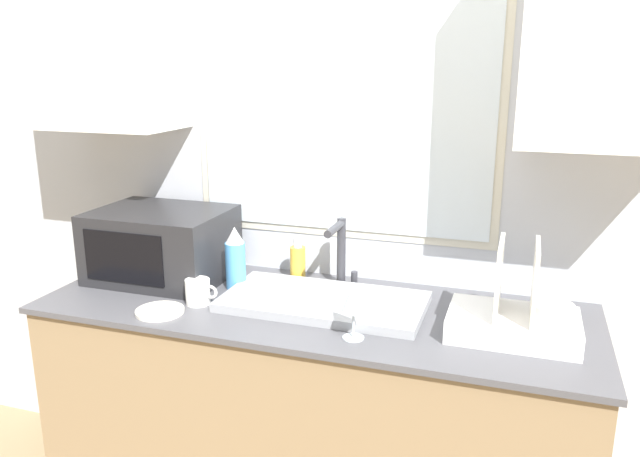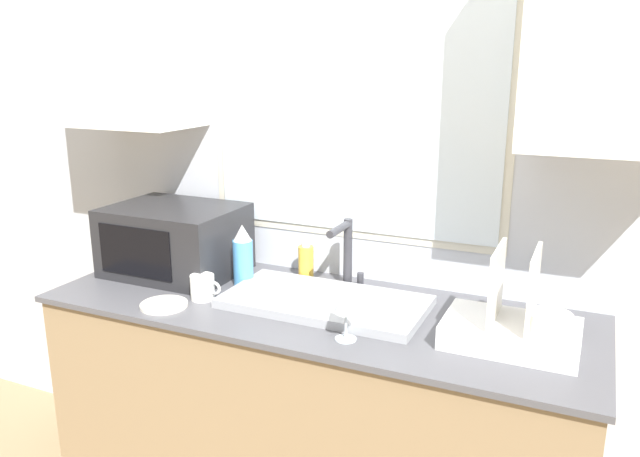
{
  "view_description": "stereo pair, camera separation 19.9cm",
  "coord_description": "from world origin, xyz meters",
  "px_view_note": "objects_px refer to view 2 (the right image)",
  "views": [
    {
      "loc": [
        0.64,
        -1.53,
        1.7
      ],
      "look_at": [
        0.04,
        0.29,
        1.18
      ],
      "focal_mm": 35.0,
      "sensor_mm": 36.0,
      "label": 1
    },
    {
      "loc": [
        0.83,
        -1.46,
        1.7
      ],
      "look_at": [
        0.04,
        0.29,
        1.18
      ],
      "focal_mm": 35.0,
      "sensor_mm": 36.0,
      "label": 2
    }
  ],
  "objects_px": {
    "faucet": "(346,249)",
    "dish_rack": "(515,326)",
    "wine_glass": "(346,300)",
    "mug_near_sink": "(203,287)",
    "soap_bottle": "(306,262)",
    "spray_bottle": "(243,256)",
    "microwave": "(175,240)"
  },
  "relations": [
    {
      "from": "microwave",
      "to": "wine_glass",
      "type": "relative_size",
      "value": 2.75
    },
    {
      "from": "microwave",
      "to": "spray_bottle",
      "type": "height_order",
      "value": "microwave"
    },
    {
      "from": "spray_bottle",
      "to": "soap_bottle",
      "type": "height_order",
      "value": "spray_bottle"
    },
    {
      "from": "dish_rack",
      "to": "spray_bottle",
      "type": "xyz_separation_m",
      "value": [
        -0.98,
        0.12,
        0.05
      ]
    },
    {
      "from": "soap_bottle",
      "to": "mug_near_sink",
      "type": "bearing_deg",
      "value": -126.34
    },
    {
      "from": "dish_rack",
      "to": "soap_bottle",
      "type": "bearing_deg",
      "value": 161.85
    },
    {
      "from": "mug_near_sink",
      "to": "microwave",
      "type": "bearing_deg",
      "value": 142.92
    },
    {
      "from": "wine_glass",
      "to": "dish_rack",
      "type": "bearing_deg",
      "value": 19.5
    },
    {
      "from": "wine_glass",
      "to": "faucet",
      "type": "bearing_deg",
      "value": 111.95
    },
    {
      "from": "dish_rack",
      "to": "spray_bottle",
      "type": "distance_m",
      "value": 0.98
    },
    {
      "from": "mug_near_sink",
      "to": "wine_glass",
      "type": "bearing_deg",
      "value": -9.66
    },
    {
      "from": "microwave",
      "to": "mug_near_sink",
      "type": "relative_size",
      "value": 4.23
    },
    {
      "from": "microwave",
      "to": "dish_rack",
      "type": "distance_m",
      "value": 1.3
    },
    {
      "from": "dish_rack",
      "to": "soap_bottle",
      "type": "height_order",
      "value": "dish_rack"
    },
    {
      "from": "dish_rack",
      "to": "faucet",
      "type": "bearing_deg",
      "value": 159.46
    },
    {
      "from": "faucet",
      "to": "spray_bottle",
      "type": "height_order",
      "value": "faucet"
    },
    {
      "from": "dish_rack",
      "to": "wine_glass",
      "type": "height_order",
      "value": "dish_rack"
    },
    {
      "from": "spray_bottle",
      "to": "mug_near_sink",
      "type": "distance_m",
      "value": 0.2
    },
    {
      "from": "soap_bottle",
      "to": "mug_near_sink",
      "type": "relative_size",
      "value": 1.43
    },
    {
      "from": "faucet",
      "to": "dish_rack",
      "type": "relative_size",
      "value": 0.67
    },
    {
      "from": "wine_glass",
      "to": "microwave",
      "type": "bearing_deg",
      "value": 160.58
    },
    {
      "from": "dish_rack",
      "to": "soap_bottle",
      "type": "xyz_separation_m",
      "value": [
        -0.79,
        0.26,
        0.01
      ]
    },
    {
      "from": "mug_near_sink",
      "to": "soap_bottle",
      "type": "bearing_deg",
      "value": 53.66
    },
    {
      "from": "microwave",
      "to": "mug_near_sink",
      "type": "distance_m",
      "value": 0.34
    },
    {
      "from": "soap_bottle",
      "to": "faucet",
      "type": "bearing_deg",
      "value": -9.21
    },
    {
      "from": "mug_near_sink",
      "to": "wine_glass",
      "type": "relative_size",
      "value": 0.65
    },
    {
      "from": "spray_bottle",
      "to": "mug_near_sink",
      "type": "bearing_deg",
      "value": -105.93
    },
    {
      "from": "wine_glass",
      "to": "soap_bottle",
      "type": "bearing_deg",
      "value": 128.29
    },
    {
      "from": "faucet",
      "to": "soap_bottle",
      "type": "height_order",
      "value": "faucet"
    },
    {
      "from": "faucet",
      "to": "mug_near_sink",
      "type": "height_order",
      "value": "faucet"
    },
    {
      "from": "soap_bottle",
      "to": "spray_bottle",
      "type": "bearing_deg",
      "value": -142.81
    },
    {
      "from": "microwave",
      "to": "wine_glass",
      "type": "xyz_separation_m",
      "value": [
        0.83,
        -0.29,
        -0.0
      ]
    }
  ]
}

